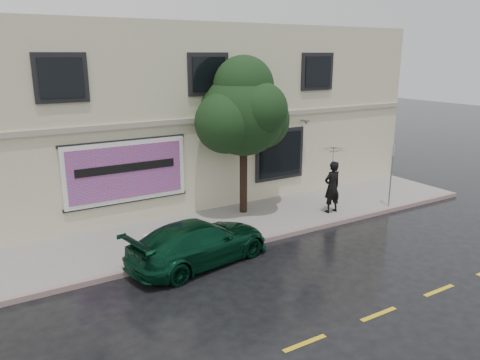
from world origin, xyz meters
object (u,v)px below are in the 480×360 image
car (199,242)px  street_tree (244,114)px  pedestrian (332,187)px  fire_hydrant (147,247)px

car → street_tree: 5.37m
pedestrian → fire_hydrant: bearing=3.3°
car → pedestrian: bearing=-90.1°
fire_hydrant → street_tree: bearing=8.5°
pedestrian → fire_hydrant: 7.40m
car → pedestrian: pedestrian is taller
car → fire_hydrant: bearing=49.8°
street_tree → pedestrian: bearing=-31.7°
pedestrian → street_tree: (-2.80, 1.73, 2.68)m
fire_hydrant → pedestrian: bearing=-13.4°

